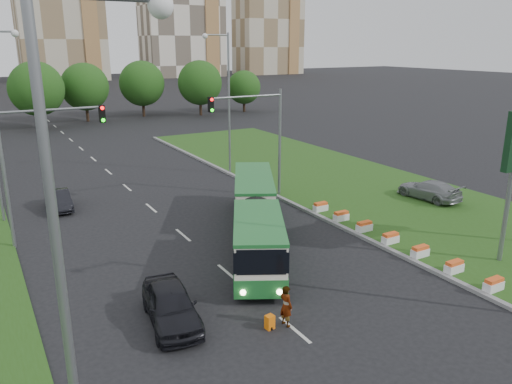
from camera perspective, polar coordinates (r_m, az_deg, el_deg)
ground at (r=26.84m, az=2.54°, el=-7.85°), size 360.00×360.00×0.00m
grass_median at (r=40.29m, az=12.14°, el=0.32°), size 14.00×60.00×0.15m
median_kerb at (r=36.16m, az=3.88°, el=-1.18°), size 0.30×60.00×0.18m
lane_markings at (r=43.29m, az=-15.24°, el=1.13°), size 0.20×100.00×0.01m
flower_planters at (r=29.60m, az=15.11°, el=-5.09°), size 1.10×13.70×0.60m
traffic_mast_median at (r=35.93m, az=0.56°, el=7.38°), size 5.76×0.32×8.00m
traffic_mast_left at (r=30.27m, az=-24.05°, el=4.20°), size 5.76×0.32×8.00m
street_lamps at (r=32.64m, az=-11.40°, el=7.28°), size 36.00×60.00×12.00m
tree_line at (r=79.34m, az=-13.02°, el=11.38°), size 120.00×8.00×9.00m
apartment_tower_east at (r=184.13m, az=-8.58°, el=20.25°), size 27.00×15.00×47.00m
midrise_east at (r=199.56m, az=1.39°, el=19.11°), size 24.00×14.00×40.00m
articulated_bus at (r=28.82m, az=-0.71°, el=-2.74°), size 2.41×15.44×2.54m
car_left_near at (r=21.27m, az=-9.70°, el=-12.59°), size 2.56×4.94×1.61m
car_left_far at (r=37.33m, az=-21.56°, el=-0.86°), size 1.50×4.01×1.31m
car_median at (r=38.60m, az=19.16°, el=0.25°), size 2.43×5.02×1.41m
pedestrian at (r=20.79m, az=3.46°, el=-12.85°), size 0.51×0.70×1.77m
shopping_trolley at (r=20.82m, az=1.58°, el=-14.65°), size 0.35×0.37×0.59m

